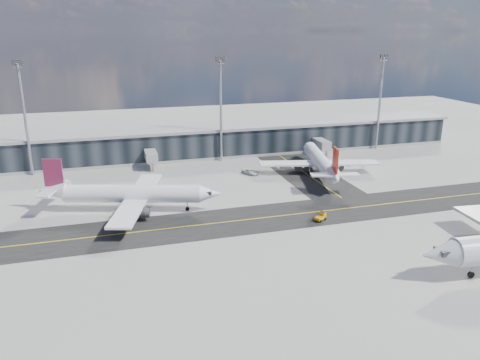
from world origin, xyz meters
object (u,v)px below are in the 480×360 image
Objects in this scene: baggage_tug at (321,216)px; service_van at (250,172)px; airliner_redtail at (320,161)px; airliner_af at (130,194)px.

baggage_tug is 33.67m from service_van.
airliner_redtail is at bearing 123.27° from baggage_tug.
airliner_af is at bearing -152.47° from airliner_redtail.
airliner_redtail reaches higher than baggage_tug.
airliner_redtail reaches higher than service_van.
service_van is (-4.00, 33.44, -0.14)m from baggage_tug.
baggage_tug is (-13.01, -27.90, -2.74)m from airliner_redtail.
baggage_tug is 0.59× the size of service_van.
airliner_af is at bearing -178.29° from service_van.
service_van is at bearing 155.09° from baggage_tug.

